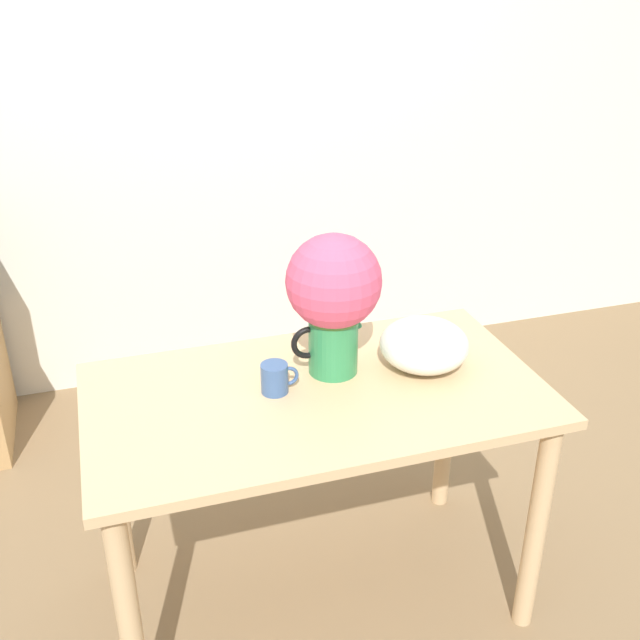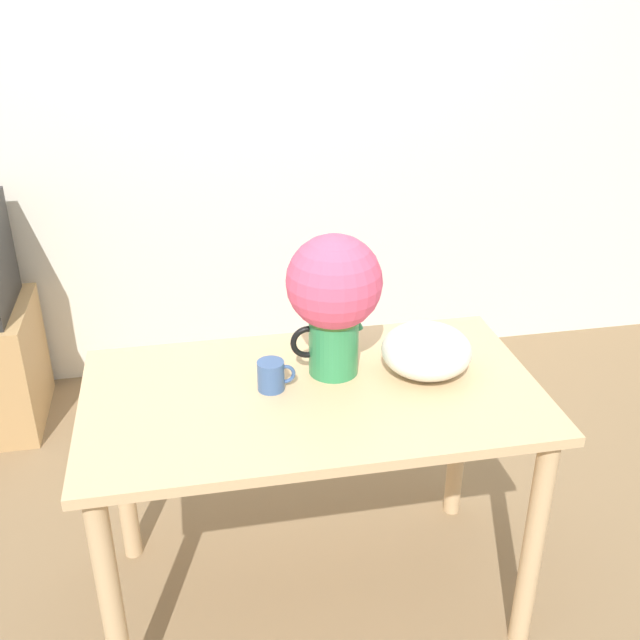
# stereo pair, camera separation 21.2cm
# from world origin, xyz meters

# --- Properties ---
(ground_plane) EXTENTS (12.00, 12.00, 0.00)m
(ground_plane) POSITION_xyz_m (0.00, 0.00, 0.00)
(ground_plane) COLOR #7F6647
(wall_back) EXTENTS (8.00, 0.05, 2.60)m
(wall_back) POSITION_xyz_m (0.00, 1.66, 1.30)
(wall_back) COLOR silver
(wall_back) RESTS_ON ground_plane
(table) EXTENTS (1.29, 0.71, 0.78)m
(table) POSITION_xyz_m (0.01, 0.06, 0.65)
(table) COLOR tan
(table) RESTS_ON ground_plane
(flower_vase) EXTENTS (0.27, 0.27, 0.42)m
(flower_vase) POSITION_xyz_m (0.09, 0.16, 1.03)
(flower_vase) COLOR #2D844C
(flower_vase) RESTS_ON table
(coffee_mug) EXTENTS (0.11, 0.08, 0.09)m
(coffee_mug) POSITION_xyz_m (-0.10, 0.09, 0.82)
(coffee_mug) COLOR #385689
(coffee_mug) RESTS_ON table
(white_bowl) EXTENTS (0.26, 0.26, 0.14)m
(white_bowl) POSITION_xyz_m (0.35, 0.10, 0.85)
(white_bowl) COLOR silver
(white_bowl) RESTS_ON table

